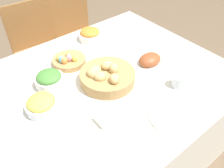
% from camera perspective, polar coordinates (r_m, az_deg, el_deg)
% --- Properties ---
extents(ground_plane, '(12.00, 12.00, 0.00)m').
position_cam_1_polar(ground_plane, '(1.98, -2.06, -16.48)').
color(ground_plane, brown).
extents(dining_table, '(1.54, 1.19, 0.77)m').
position_cam_1_polar(dining_table, '(1.66, -2.38, -9.54)').
color(dining_table, silver).
rests_on(dining_table, ground).
extents(chair_far_center, '(0.45, 0.45, 0.89)m').
position_cam_1_polar(chair_far_center, '(2.25, -16.94, 7.98)').
color(chair_far_center, olive).
rests_on(chair_far_center, ground).
extents(chair_far_right, '(0.43, 0.43, 0.89)m').
position_cam_1_polar(chair_far_right, '(2.40, -8.05, 11.71)').
color(chair_far_right, olive).
rests_on(chair_far_right, ground).
extents(bread_basket, '(0.32, 0.32, 0.11)m').
position_cam_1_polar(bread_basket, '(1.36, -1.28, 1.90)').
color(bread_basket, '#AD8451').
rests_on(bread_basket, dining_table).
extents(egg_basket, '(0.21, 0.21, 0.08)m').
position_cam_1_polar(egg_basket, '(1.53, -10.41, 5.63)').
color(egg_basket, '#AD8451').
rests_on(egg_basket, dining_table).
extents(ham_platter, '(0.24, 0.17, 0.07)m').
position_cam_1_polar(ham_platter, '(1.52, 9.07, 5.60)').
color(ham_platter, white).
rests_on(ham_platter, dining_table).
extents(carrot_bowl, '(0.17, 0.17, 0.09)m').
position_cam_1_polar(carrot_bowl, '(1.75, -5.29, 11.77)').
color(carrot_bowl, white).
rests_on(carrot_bowl, dining_table).
extents(pineapple_bowl, '(0.17, 0.17, 0.08)m').
position_cam_1_polar(pineapple_bowl, '(1.25, -16.55, -4.71)').
color(pineapple_bowl, silver).
rests_on(pineapple_bowl, dining_table).
extents(green_salad_bowl, '(0.17, 0.17, 0.09)m').
position_cam_1_polar(green_salad_bowl, '(1.39, -14.84, 1.13)').
color(green_salad_bowl, white).
rests_on(green_salad_bowl, dining_table).
extents(dinner_plate, '(0.23, 0.23, 0.01)m').
position_cam_1_polar(dinner_plate, '(1.23, 14.34, -7.80)').
color(dinner_plate, white).
rests_on(dinner_plate, dining_table).
extents(fork, '(0.01, 0.19, 0.00)m').
position_cam_1_polar(fork, '(1.15, 9.77, -11.41)').
color(fork, silver).
rests_on(fork, dining_table).
extents(knife, '(0.01, 0.19, 0.00)m').
position_cam_1_polar(knife, '(1.32, 18.24, -4.74)').
color(knife, silver).
rests_on(knife, dining_table).
extents(spoon, '(0.01, 0.19, 0.00)m').
position_cam_1_polar(spoon, '(1.34, 19.00, -4.13)').
color(spoon, silver).
rests_on(spoon, dining_table).
extents(drinking_cup, '(0.08, 0.08, 0.07)m').
position_cam_1_polar(drinking_cup, '(1.39, 15.73, 0.73)').
color(drinking_cup, silver).
rests_on(drinking_cup, dining_table).
extents(butter_dish, '(0.12, 0.08, 0.03)m').
position_cam_1_polar(butter_dish, '(1.18, -0.97, -7.89)').
color(butter_dish, white).
rests_on(butter_dish, dining_table).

